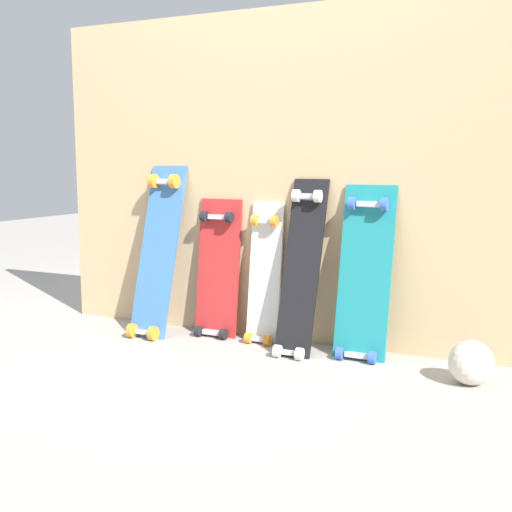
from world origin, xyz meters
name	(u,v)px	position (x,y,z in m)	size (l,w,h in m)	color
ground_plane	(262,340)	(0.00, 0.00, 0.00)	(12.00, 12.00, 0.00)	#9E9991
plywood_wall_panel	(268,178)	(0.00, 0.07, 0.79)	(2.32, 0.04, 1.58)	tan
skateboard_blue	(157,257)	(-0.54, -0.10, 0.39)	(0.20, 0.33, 0.91)	#386BAD
skateboard_red	(217,275)	(-0.24, -0.01, 0.31)	(0.23, 0.16, 0.75)	#B22626
skateboard_white	(264,280)	(0.02, -0.01, 0.30)	(0.16, 0.16, 0.74)	silver
skateboard_black	(301,274)	(0.24, -0.10, 0.36)	(0.17, 0.31, 0.86)	black
skateboard_teal	(364,280)	(0.52, -0.05, 0.35)	(0.24, 0.23, 0.83)	#197A7F
rubber_ball	(471,363)	(1.01, -0.24, 0.09)	(0.18, 0.18, 0.18)	beige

